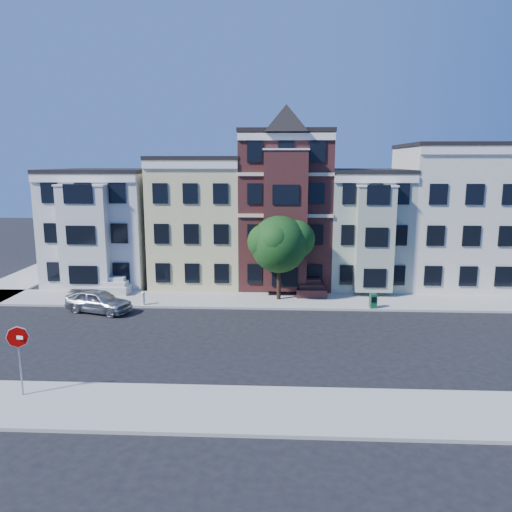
# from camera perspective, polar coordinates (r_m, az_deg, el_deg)

# --- Properties ---
(ground) EXTENTS (120.00, 120.00, 0.00)m
(ground) POSITION_cam_1_polar(r_m,az_deg,el_deg) (28.34, 3.43, -9.73)
(ground) COLOR black
(far_sidewalk) EXTENTS (60.00, 4.00, 0.15)m
(far_sidewalk) POSITION_cam_1_polar(r_m,az_deg,el_deg) (35.93, 3.30, -5.15)
(far_sidewalk) COLOR #9E9B93
(far_sidewalk) RESTS_ON ground
(near_sidewalk) EXTENTS (60.00, 4.00, 0.15)m
(near_sidewalk) POSITION_cam_1_polar(r_m,az_deg,el_deg) (21.00, 3.66, -17.19)
(near_sidewalk) COLOR #9E9B93
(near_sidewalk) RESTS_ON ground
(house_white) EXTENTS (8.00, 9.00, 9.00)m
(house_white) POSITION_cam_1_polar(r_m,az_deg,el_deg) (43.91, -16.71, 3.23)
(house_white) COLOR beige
(house_white) RESTS_ON ground
(house_yellow) EXTENTS (7.00, 9.00, 10.00)m
(house_yellow) POSITION_cam_1_polar(r_m,az_deg,el_deg) (41.87, -6.34, 3.96)
(house_yellow) COLOR #CFC689
(house_yellow) RESTS_ON ground
(house_brown) EXTENTS (7.00, 9.00, 12.00)m
(house_brown) POSITION_cam_1_polar(r_m,az_deg,el_deg) (41.24, 3.32, 5.30)
(house_brown) COLOR #3C1A19
(house_brown) RESTS_ON ground
(house_green) EXTENTS (6.00, 9.00, 9.00)m
(house_green) POSITION_cam_1_polar(r_m,az_deg,el_deg) (41.97, 12.22, 3.11)
(house_green) COLOR #98A58E
(house_green) RESTS_ON ground
(house_cream) EXTENTS (8.00, 9.00, 11.00)m
(house_cream) POSITION_cam_1_polar(r_m,az_deg,el_deg) (43.56, 21.42, 4.21)
(house_cream) COLOR beige
(house_cream) RESTS_ON ground
(street_tree) EXTENTS (7.36, 7.36, 7.44)m
(street_tree) POSITION_cam_1_polar(r_m,az_deg,el_deg) (35.30, 2.65, 0.90)
(street_tree) COLOR #1D5119
(street_tree) RESTS_ON far_sidewalk
(parked_car) EXTENTS (4.86, 3.08, 1.54)m
(parked_car) POSITION_cam_1_polar(r_m,az_deg,el_deg) (34.94, -17.54, -4.92)
(parked_car) COLOR #A4A5AB
(parked_car) RESTS_ON ground
(newspaper_box) EXTENTS (0.50, 0.46, 0.99)m
(newspaper_box) POSITION_cam_1_polar(r_m,az_deg,el_deg) (34.71, 13.24, -5.01)
(newspaper_box) COLOR #1E6138
(newspaper_box) RESTS_ON far_sidewalk
(fire_hydrant) EXTENTS (0.31, 0.31, 0.75)m
(fire_hydrant) POSITION_cam_1_polar(r_m,az_deg,el_deg) (35.44, -12.76, -4.88)
(fire_hydrant) COLOR silver
(fire_hydrant) RESTS_ON far_sidewalk
(stop_sign) EXTENTS (0.95, 0.28, 3.43)m
(stop_sign) POSITION_cam_1_polar(r_m,az_deg,el_deg) (23.51, -25.40, -10.34)
(stop_sign) COLOR #A00201
(stop_sign) RESTS_ON near_sidewalk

